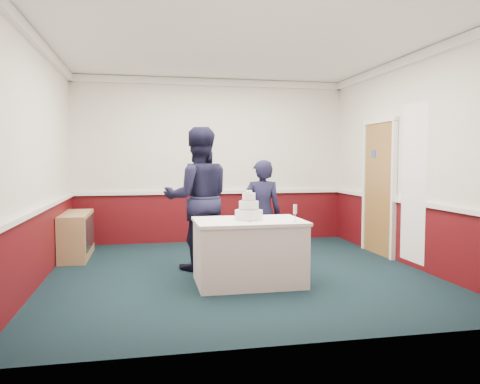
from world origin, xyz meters
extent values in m
plane|color=black|center=(0.00, 0.00, 0.00)|extent=(5.00, 5.00, 0.00)
cube|color=silver|center=(0.00, 2.48, 1.50)|extent=(5.00, 0.05, 3.00)
cube|color=silver|center=(-2.48, 0.00, 1.50)|extent=(0.05, 5.00, 3.00)
cube|color=silver|center=(2.48, 0.00, 1.50)|extent=(0.05, 5.00, 3.00)
cube|color=white|center=(0.00, 0.00, 2.98)|extent=(5.00, 5.00, 0.05)
cube|color=#4A090E|center=(0.00, 2.48, 0.45)|extent=(5.00, 0.02, 0.90)
cube|color=white|center=(0.00, 2.47, 0.92)|extent=(4.98, 0.05, 0.06)
cube|color=white|center=(0.00, 2.46, 2.93)|extent=(5.00, 0.08, 0.12)
cube|color=brown|center=(2.46, 0.80, 1.05)|extent=(0.05, 0.90, 2.10)
cube|color=#234799|center=(2.44, 0.95, 1.62)|extent=(0.01, 0.12, 0.12)
cube|color=white|center=(2.42, -0.25, 1.20)|extent=(0.02, 0.60, 2.20)
cube|color=#A97B52|center=(-2.28, 1.47, 0.35)|extent=(0.40, 1.20, 0.70)
cube|color=black|center=(-2.07, 1.47, 0.40)|extent=(0.01, 1.00, 0.50)
cube|color=white|center=(0.02, -0.55, 0.38)|extent=(1.28, 0.88, 0.76)
cube|color=white|center=(0.02, -0.55, 0.77)|extent=(1.32, 0.92, 0.04)
cylinder|color=white|center=(0.02, -0.55, 0.85)|extent=(0.34, 0.34, 0.12)
cylinder|color=silver|center=(0.02, -0.55, 0.80)|extent=(0.35, 0.35, 0.03)
cylinder|color=white|center=(0.02, -0.55, 0.97)|extent=(0.24, 0.24, 0.11)
cylinder|color=silver|center=(0.02, -0.55, 0.92)|extent=(0.25, 0.25, 0.02)
cylinder|color=white|center=(0.02, -0.55, 1.07)|extent=(0.16, 0.16, 0.10)
cylinder|color=silver|center=(0.02, -0.55, 1.03)|extent=(0.17, 0.17, 0.02)
sphere|color=#EDE5C9|center=(0.02, -0.55, 1.14)|extent=(0.03, 0.03, 0.03)
sphere|color=#EDE5C9|center=(0.05, -0.54, 1.14)|extent=(0.03, 0.03, 0.03)
sphere|color=#EDE5C9|center=(0.00, -0.53, 1.14)|extent=(0.03, 0.03, 0.03)
sphere|color=#EDE5C9|center=(0.04, -0.58, 1.14)|extent=(0.03, 0.03, 0.03)
sphere|color=#EDE5C9|center=(-0.01, -0.57, 1.14)|extent=(0.03, 0.03, 0.03)
cube|color=silver|center=(-0.01, -0.75, 0.79)|extent=(0.07, 0.22, 0.00)
cylinder|color=silver|center=(0.52, -0.83, 0.79)|extent=(0.05, 0.05, 0.01)
cylinder|color=silver|center=(0.52, -0.83, 0.84)|extent=(0.01, 0.01, 0.09)
cylinder|color=silver|center=(0.52, -0.83, 0.94)|extent=(0.04, 0.04, 0.11)
imported|color=black|center=(-0.50, 0.35, 0.99)|extent=(0.97, 0.76, 1.97)
imported|color=black|center=(0.41, 0.33, 0.76)|extent=(0.60, 0.43, 1.52)
camera|label=1|loc=(-1.21, -6.10, 1.53)|focal=35.00mm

